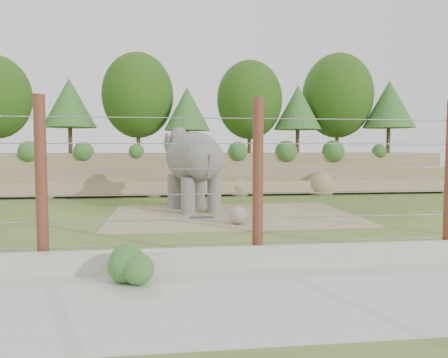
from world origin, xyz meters
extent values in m
plane|color=#446625|center=(0.00, 0.00, 0.00)|extent=(90.00, 90.00, 0.00)
cube|color=#856B4D|center=(0.00, 13.00, 1.25)|extent=(30.00, 4.00, 2.50)
cube|color=#856B4D|center=(0.00, 10.70, 0.35)|extent=(30.00, 1.37, 1.07)
cylinder|color=#3F2B19|center=(-8.00, 12.50, 3.29)|extent=(0.24, 0.24, 1.58)
sphere|color=#1A410E|center=(-8.00, 12.50, 5.42)|extent=(3.60, 3.60, 3.60)
cylinder|color=#3F2B19|center=(-4.00, 13.00, 3.46)|extent=(0.24, 0.24, 1.92)
sphere|color=#1A410E|center=(-4.00, 13.00, 6.07)|extent=(4.40, 4.40, 4.40)
cylinder|color=#3F2B19|center=(-1.00, 11.80, 3.20)|extent=(0.24, 0.24, 1.40)
sphere|color=#1A410E|center=(-1.00, 11.80, 5.10)|extent=(3.20, 3.20, 3.20)
cylinder|color=#3F2B19|center=(3.00, 12.80, 3.41)|extent=(0.24, 0.24, 1.82)
sphere|color=#1A410E|center=(3.00, 12.80, 5.88)|extent=(4.16, 4.16, 4.16)
cylinder|color=#3F2B19|center=(6.00, 12.20, 3.25)|extent=(0.24, 0.24, 1.50)
sphere|color=#1A410E|center=(6.00, 12.20, 5.29)|extent=(3.44, 3.44, 3.44)
cylinder|color=#3F2B19|center=(9.00, 13.20, 3.51)|extent=(0.24, 0.24, 2.03)
sphere|color=#1A410E|center=(9.00, 13.20, 6.27)|extent=(4.64, 4.64, 4.64)
cylinder|color=#3F2B19|center=(12.00, 12.00, 3.32)|extent=(0.24, 0.24, 1.64)
sphere|color=#1A410E|center=(12.00, 12.00, 5.55)|extent=(3.76, 3.76, 3.76)
cube|color=#917E57|center=(0.50, 3.00, 0.01)|extent=(10.00, 7.00, 0.02)
cube|color=#262628|center=(-0.82, 2.38, 0.04)|extent=(1.00, 0.60, 0.03)
sphere|color=gray|center=(0.36, 0.85, 0.35)|extent=(0.66, 0.66, 0.66)
cube|color=#B9B8AC|center=(0.00, -5.00, 0.25)|extent=(26.00, 0.35, 0.50)
cube|color=#B9B8AC|center=(0.00, -7.00, 0.01)|extent=(26.00, 4.00, 0.01)
cylinder|color=#51271A|center=(-5.00, -4.50, 2.00)|extent=(0.26, 0.26, 4.00)
cylinder|color=#51271A|center=(0.00, -4.50, 2.00)|extent=(0.26, 0.26, 4.00)
cylinder|color=gray|center=(0.00, -4.50, 0.50)|extent=(20.00, 0.02, 0.02)
cylinder|color=gray|center=(0.00, -4.50, 1.10)|extent=(20.00, 0.02, 0.02)
cylinder|color=gray|center=(0.00, -4.50, 1.70)|extent=(20.00, 0.02, 0.02)
cylinder|color=gray|center=(0.00, -4.50, 2.30)|extent=(20.00, 0.02, 0.02)
cylinder|color=gray|center=(0.00, -4.50, 2.90)|extent=(20.00, 0.02, 0.02)
cylinder|color=gray|center=(0.00, -4.50, 3.50)|extent=(20.00, 0.02, 0.02)
sphere|color=#266125|center=(-2.92, -5.80, 0.39)|extent=(0.76, 0.76, 0.76)
camera|label=1|loc=(-2.13, -14.79, 2.78)|focal=35.00mm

